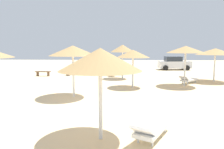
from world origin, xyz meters
The scene contains 14 objects.
ground_plane centered at (0.00, 0.00, 0.00)m, with size 80.00×80.00×0.00m, color beige.
parasol_0 centered at (-0.01, -3.46, 2.45)m, with size 2.49×2.49×2.79m.
parasol_2 centered at (0.61, 9.61, 2.71)m, with size 2.25×2.25×3.10m.
parasol_3 centered at (5.18, 5.95, 2.68)m, with size 2.79×2.79×2.95m.
parasol_4 centered at (1.36, 5.27, 2.39)m, with size 2.35×2.35×2.67m.
parasol_6 centered at (8.27, 8.29, 2.50)m, with size 3.16×3.16×2.77m.
parasol_7 centered at (-2.15, 2.12, 2.63)m, with size 2.70×2.70×2.93m.
lounger_0 centered at (1.54, -3.39, 0.31)m, with size 1.46×1.98×0.67m.
lounger_2 centered at (-0.61, 11.48, 0.33)m, with size 1.49×1.91×0.81m.
lounger_3 centered at (5.84, 7.17, 0.31)m, with size 1.82×1.78×0.65m.
bench_0 centered at (0.43, 12.65, 0.35)m, with size 0.61×1.54×0.49m.
bench_1 centered at (-4.82, 11.96, 0.35)m, with size 0.64×1.55×0.49m.
bench_2 centered at (-7.36, 11.00, 0.35)m, with size 1.51×0.43×0.49m.
parked_car centered at (7.25, 18.00, 0.82)m, with size 4.08×2.14×1.72m.
Camera 1 is at (0.67, -9.70, 2.79)m, focal length 34.00 mm.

